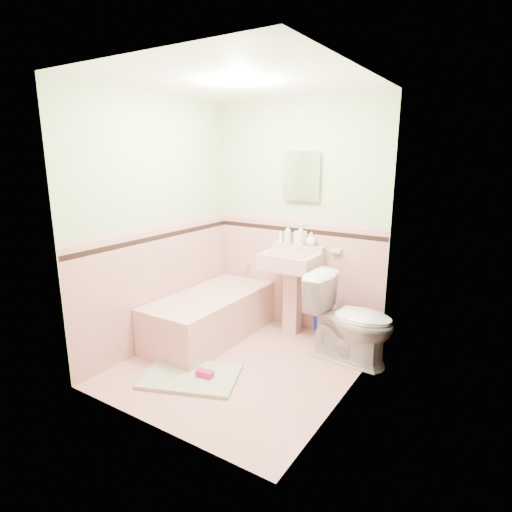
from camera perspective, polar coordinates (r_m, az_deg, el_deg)
The scene contains 32 objects.
floor at distance 4.04m, azimuth -1.96°, elevation -14.63°, with size 2.20×2.20×0.00m, color #D4948B.
ceiling at distance 3.61m, azimuth -2.31°, elevation 22.96°, with size 2.20×2.20×0.00m, color white.
wall_back at distance 4.56m, azimuth 5.76°, elevation 5.19°, with size 2.50×2.50×0.00m, color beige.
wall_front at distance 2.81m, azimuth -14.95°, elevation -0.53°, with size 2.50×2.50×0.00m, color beige.
wall_left at distance 4.26m, azimuth -13.30°, elevation 4.30°, with size 2.50×2.50×0.00m, color beige.
wall_right at distance 3.17m, azimuth 12.92°, elevation 1.20°, with size 2.50×2.50×0.00m, color beige.
wainscot_back at distance 4.69m, azimuth 5.51°, elevation -2.71°, with size 2.00×2.00×0.00m, color #D79990.
wainscot_front at distance 3.04m, azimuth -14.01°, elevation -12.46°, with size 2.00×2.00×0.00m, color #D79990.
wainscot_left at distance 4.40m, azimuth -12.73°, elevation -4.08°, with size 2.20×2.20×0.00m, color #D79990.
wainscot_right at distance 3.38m, azimuth 12.14°, elevation -9.61°, with size 2.20×2.20×0.00m, color #D79990.
accent_back at distance 4.56m, azimuth 5.62°, elevation 3.55°, with size 2.00×2.00×0.00m, color black.
accent_front at distance 2.85m, azimuth -14.52°, elevation -2.99°, with size 2.00×2.00×0.00m, color black.
accent_left at distance 4.27m, azimuth -13.04°, elevation 2.56°, with size 2.20×2.20×0.00m, color black.
accent_right at distance 3.21m, azimuth 12.50°, elevation -1.03°, with size 2.20×2.20×0.00m, color black.
cap_back at distance 4.55m, azimuth 5.65°, elevation 4.79°, with size 2.00×2.00×0.00m, color #D49491.
cap_front at distance 2.83m, azimuth -14.64°, elevation -1.05°, with size 2.00×2.00×0.00m, color #D49491.
cap_left at distance 4.25m, azimuth -13.11°, elevation 3.89°, with size 2.20×2.20×0.00m, color #D49491.
cap_right at distance 3.19m, azimuth 12.59°, elevation 0.71°, with size 2.20×2.20×0.00m, color #D49491.
bathtub at distance 4.53m, azimuth -6.26°, elevation -8.34°, with size 0.70×1.50×0.45m, color #CF9890.
tub_faucet at distance 4.95m, azimuth -1.19°, elevation -1.39°, with size 0.04×0.04×0.12m, color silver.
sink at distance 4.52m, azimuth 4.71°, elevation -5.23°, with size 0.58×0.48×0.91m, color #CF9890, non-canonical shape.
sink_faucet at distance 4.50m, azimuth 5.67°, elevation 1.20°, with size 0.02×0.02×0.10m, color silver.
medicine_cabinet at distance 4.47m, azimuth 6.31°, elevation 10.81°, with size 0.36×0.04×0.45m, color white.
soap_dish at distance 4.39m, azimuth 10.92°, elevation 0.70°, with size 0.11×0.06×0.04m, color #CF9890.
soap_bottle_left at distance 4.57m, azimuth 4.41°, elevation 3.07°, with size 0.08×0.08×0.20m, color #B2B2B2.
soap_bottle_mid at distance 4.50m, azimuth 6.14°, elevation 2.97°, with size 0.10×0.10×0.22m, color #B2B2B2.
soap_bottle_right at distance 4.46m, azimuth 7.57°, elevation 2.33°, with size 0.11×0.11×0.14m, color #B2B2B2.
tube at distance 4.62m, azimuth 3.40°, elevation 2.68°, with size 0.04×0.04×0.12m, color white.
toilet at distance 4.04m, azimuth 12.81°, elevation -8.48°, with size 0.47×0.82×0.83m, color white.
bucket at distance 4.58m, azimuth 9.48°, elevation -9.40°, with size 0.27×0.27×0.27m, color #081499, non-canonical shape.
bath_mat at distance 3.86m, azimuth -8.96°, elevation -16.00°, with size 0.83×0.55×0.03m, color #94A78B.
shoe at distance 3.79m, azimuth -7.05°, elevation -15.73°, with size 0.15×0.07×0.06m, color #BF1E59.
Camera 1 is at (2.02, -2.93, 1.92)m, focal length 29.14 mm.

